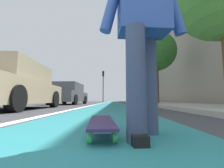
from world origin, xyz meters
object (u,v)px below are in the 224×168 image
object	(u,v)px
skater_person	(143,20)
parked_car_near	(14,87)
parked_car_mid	(69,94)
street_tree_mid	(156,52)
traffic_light	(103,81)
skateboard	(102,123)
street_tree_far	(139,75)

from	to	relation	value
skater_person	parked_car_near	xyz separation A→B (m)	(3.70, 3.46, -0.22)
parked_car_mid	street_tree_mid	world-z (taller)	street_tree_mid
traffic_light	street_tree_mid	distance (m)	13.38
skater_person	street_tree_mid	world-z (taller)	street_tree_mid
skateboard	skater_person	size ratio (longest dim) A/B	0.52
skater_person	street_tree_far	size ratio (longest dim) A/B	0.38
parked_car_near	traffic_light	size ratio (longest dim) A/B	0.94
skateboard	parked_car_mid	size ratio (longest dim) A/B	0.19
skateboard	street_tree_far	distance (m)	17.33
traffic_light	street_tree_far	xyz separation A→B (m)	(-4.81, -4.58, 0.07)
street_tree_far	traffic_light	bearing A→B (deg)	43.56
street_tree_mid	parked_car_mid	bearing A→B (deg)	83.81
parked_car_mid	street_tree_mid	xyz separation A→B (m)	(-0.67, -6.14, 2.90)
parked_car_near	traffic_light	distance (m)	18.27
parked_car_near	parked_car_mid	size ratio (longest dim) A/B	0.98
skater_person	traffic_light	world-z (taller)	traffic_light
skater_person	traffic_light	size ratio (longest dim) A/B	0.35
skateboard	skater_person	bearing A→B (deg)	-113.41
skater_person	parked_car_mid	world-z (taller)	skater_person
traffic_light	street_tree_mid	world-z (taller)	street_tree_mid
street_tree_far	parked_car_mid	bearing A→B (deg)	139.11
parked_car_near	traffic_light	world-z (taller)	traffic_light
parked_car_near	parked_car_mid	xyz separation A→B (m)	(6.14, 0.04, 0.00)
parked_car_mid	street_tree_far	xyz separation A→B (m)	(7.09, -6.14, 2.55)
parked_car_near	street_tree_far	distance (m)	14.79
street_tree_mid	skater_person	bearing A→B (deg)	163.95
parked_car_near	parked_car_mid	world-z (taller)	parked_car_mid
skater_person	street_tree_far	bearing A→B (deg)	-8.86
skateboard	parked_car_near	world-z (taller)	parked_car_near
street_tree_far	skateboard	bearing A→B (deg)	169.91
skateboard	street_tree_far	xyz separation A→B (m)	(16.78, -2.98, 3.17)
traffic_light	street_tree_mid	size ratio (longest dim) A/B	0.94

